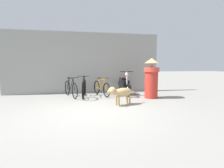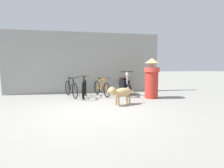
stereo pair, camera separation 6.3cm
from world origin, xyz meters
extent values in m
plane|color=gray|center=(0.00, 0.00, 0.00)|extent=(60.00, 60.00, 0.00)
cube|color=gray|center=(0.00, 3.69, 1.46)|extent=(7.44, 0.20, 2.92)
torus|color=black|center=(-0.46, 2.15, 0.33)|extent=(0.26, 0.63, 0.66)
torus|color=black|center=(-0.80, 3.12, 0.33)|extent=(0.26, 0.63, 0.66)
cylinder|color=black|center=(-0.59, 2.53, 0.54)|extent=(0.20, 0.49, 0.54)
cylinder|color=black|center=(-0.69, 2.80, 0.53)|extent=(0.07, 0.13, 0.50)
cylinder|color=black|center=(-0.61, 2.58, 0.79)|extent=(0.22, 0.56, 0.06)
cylinder|color=black|center=(-0.73, 2.94, 0.30)|extent=(0.16, 0.37, 0.08)
cylinder|color=black|center=(-0.75, 2.98, 0.55)|extent=(0.13, 0.30, 0.46)
cylinder|color=black|center=(-0.48, 2.23, 0.57)|extent=(0.09, 0.18, 0.49)
cube|color=black|center=(-0.70, 2.85, 0.80)|extent=(0.13, 0.19, 0.05)
cylinder|color=black|center=(-0.51, 2.30, 0.85)|extent=(0.44, 0.18, 0.02)
torus|color=black|center=(-0.13, 1.99, 0.36)|extent=(0.13, 0.72, 0.71)
torus|color=black|center=(-0.01, 3.04, 0.36)|extent=(0.13, 0.72, 0.71)
cylinder|color=black|center=(-0.08, 2.39, 0.59)|extent=(0.09, 0.52, 0.59)
cylinder|color=black|center=(-0.05, 2.70, 0.57)|extent=(0.04, 0.14, 0.54)
cylinder|color=black|center=(-0.08, 2.45, 0.86)|extent=(0.10, 0.61, 0.06)
cylinder|color=black|center=(-0.03, 2.84, 0.33)|extent=(0.07, 0.40, 0.08)
cylinder|color=black|center=(-0.03, 2.89, 0.60)|extent=(0.06, 0.32, 0.50)
cylinder|color=black|center=(-0.12, 2.07, 0.62)|extent=(0.05, 0.19, 0.53)
cube|color=black|center=(-0.04, 2.75, 0.87)|extent=(0.09, 0.19, 0.05)
cylinder|color=black|center=(-0.11, 2.14, 0.91)|extent=(0.46, 0.08, 0.02)
torus|color=black|center=(0.86, 2.25, 0.31)|extent=(0.23, 0.61, 0.62)
torus|color=black|center=(0.56, 3.23, 0.31)|extent=(0.23, 0.61, 0.62)
cylinder|color=orange|center=(0.74, 2.63, 0.51)|extent=(0.18, 0.50, 0.52)
cylinder|color=orange|center=(0.65, 2.91, 0.50)|extent=(0.07, 0.13, 0.47)
cylinder|color=orange|center=(0.73, 2.68, 0.75)|extent=(0.20, 0.58, 0.06)
cylinder|color=orange|center=(0.61, 3.05, 0.29)|extent=(0.14, 0.38, 0.07)
cylinder|color=orange|center=(0.60, 3.10, 0.52)|extent=(0.12, 0.30, 0.44)
cylinder|color=orange|center=(0.84, 2.32, 0.54)|extent=(0.08, 0.18, 0.46)
cube|color=black|center=(0.64, 2.96, 0.76)|extent=(0.12, 0.19, 0.05)
cylinder|color=black|center=(0.81, 2.40, 0.80)|extent=(0.45, 0.16, 0.02)
torus|color=black|center=(1.80, 2.18, 0.29)|extent=(0.13, 0.58, 0.57)
torus|color=black|center=(1.74, 3.43, 0.29)|extent=(0.13, 0.58, 0.57)
cube|color=black|center=(1.77, 2.80, 0.47)|extent=(0.31, 0.77, 0.41)
cube|color=black|center=(1.76, 2.94, 0.72)|extent=(0.26, 0.49, 0.10)
cylinder|color=silver|center=(1.79, 2.41, 0.77)|extent=(0.06, 0.15, 0.61)
cylinder|color=silver|center=(1.79, 2.27, 0.38)|extent=(0.05, 0.22, 0.21)
cylinder|color=black|center=(1.79, 2.46, 1.07)|extent=(0.58, 0.05, 0.03)
sphere|color=silver|center=(1.79, 2.43, 0.95)|extent=(0.15, 0.15, 0.14)
ellipsoid|color=tan|center=(1.18, 0.77, 0.43)|extent=(0.79, 0.54, 0.30)
cylinder|color=tan|center=(1.00, 0.61, 0.16)|extent=(0.09, 0.09, 0.32)
cylinder|color=tan|center=(0.94, 0.77, 0.16)|extent=(0.09, 0.09, 0.32)
cylinder|color=tan|center=(1.42, 0.77, 0.16)|extent=(0.09, 0.09, 0.32)
cylinder|color=tan|center=(1.37, 0.93, 0.16)|extent=(0.09, 0.09, 0.32)
sphere|color=tan|center=(0.77, 0.62, 0.52)|extent=(0.33, 0.33, 0.26)
ellipsoid|color=tan|center=(0.67, 0.58, 0.50)|extent=(0.17, 0.15, 0.10)
cylinder|color=tan|center=(1.65, 0.94, 0.40)|extent=(0.31, 0.15, 0.17)
cylinder|color=#B72D23|center=(2.64, 1.75, 0.63)|extent=(0.74, 0.74, 1.26)
cylinder|color=#D63C32|center=(2.64, 1.75, 1.17)|extent=(0.88, 0.88, 0.18)
sphere|color=tan|center=(2.64, 1.75, 1.38)|extent=(0.28, 0.28, 0.20)
cone|color=tan|center=(2.64, 1.75, 1.54)|extent=(0.82, 0.82, 0.21)
camera|label=1|loc=(-0.34, -4.94, 1.36)|focal=28.00mm
camera|label=2|loc=(-0.28, -4.95, 1.36)|focal=28.00mm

